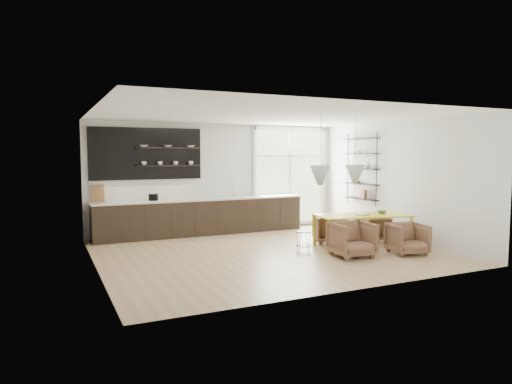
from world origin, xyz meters
name	(u,v)px	position (x,y,z in m)	size (l,w,h in m)	color
room	(270,181)	(0.58, 1.10, 1.46)	(7.02, 6.01, 2.91)	tan
kitchen_run	(199,212)	(-0.69, 2.69, 0.60)	(5.54, 0.69, 2.75)	black
right_shelving	(362,171)	(3.36, 1.17, 1.65)	(0.26, 1.22, 1.90)	black
dining_table	(362,217)	(2.10, -0.46, 0.70)	(2.18, 1.29, 0.75)	yellow
armchair_back_left	(329,229)	(1.76, 0.32, 0.33)	(0.69, 0.71, 0.65)	brown
armchair_back_right	(373,229)	(2.86, 0.07, 0.30)	(0.63, 0.65, 0.59)	brown
armchair_front_left	(352,239)	(1.33, -1.12, 0.36)	(0.77, 0.79, 0.72)	brown
armchair_front_right	(407,239)	(2.54, -1.40, 0.33)	(0.70, 0.72, 0.65)	brown
wire_stool	(304,238)	(0.72, -0.23, 0.28)	(0.34, 0.34, 0.44)	black
table_book	(358,214)	(1.97, -0.49, 0.76)	(0.23, 0.30, 0.03)	white
table_bowl	(382,212)	(2.60, -0.51, 0.78)	(0.21, 0.21, 0.07)	#467146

